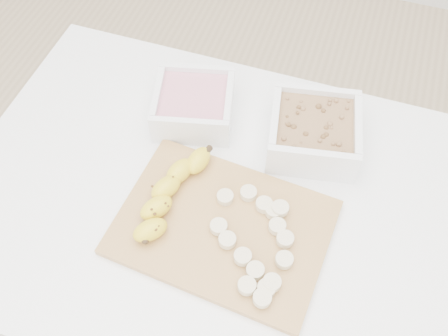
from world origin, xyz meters
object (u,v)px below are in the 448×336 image
(bowl_granola, at_px, (314,131))
(cutting_board, at_px, (223,227))
(bowl_yogurt, at_px, (194,104))
(banana, at_px, (170,194))
(table, at_px, (219,222))

(bowl_granola, distance_m, cutting_board, 0.26)
(cutting_board, bearing_deg, bowl_yogurt, 121.23)
(bowl_granola, relative_size, banana, 0.91)
(banana, bearing_deg, bowl_yogurt, 120.43)
(table, bearing_deg, bowl_yogurt, 123.17)
(bowl_yogurt, bearing_deg, banana, -81.01)
(bowl_yogurt, bearing_deg, cutting_board, -58.77)
(bowl_granola, xyz_separation_m, cutting_board, (-0.11, -0.24, -0.03))
(table, xyz_separation_m, banana, (-0.08, -0.04, 0.13))
(cutting_board, bearing_deg, bowl_granola, 65.69)
(bowl_granola, bearing_deg, bowl_yogurt, -178.59)
(cutting_board, height_order, banana, banana)
(bowl_yogurt, distance_m, cutting_board, 0.27)
(table, distance_m, banana, 0.16)
(table, xyz_separation_m, cutting_board, (0.03, -0.06, 0.10))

